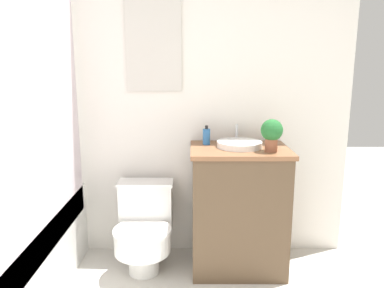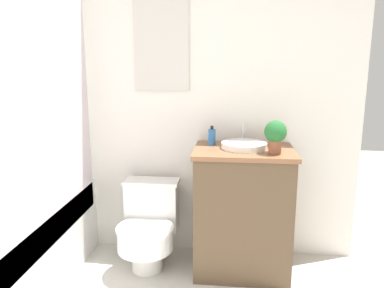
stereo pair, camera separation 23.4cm
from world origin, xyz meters
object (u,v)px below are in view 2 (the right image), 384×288
at_px(sink, 244,145).
at_px(toilet, 149,225).
at_px(soap_bottle, 212,137).
at_px(potted_plant, 275,134).

bearing_deg(sink, toilet, -177.40).
relative_size(sink, soap_bottle, 2.53).
bearing_deg(soap_bottle, potted_plant, -28.06).
relative_size(sink, potted_plant, 1.62).
bearing_deg(sink, potted_plant, -34.84).
relative_size(toilet, soap_bottle, 4.44).
bearing_deg(soap_bottle, sink, -21.53).
xyz_separation_m(toilet, potted_plant, (0.85, -0.10, 0.70)).
relative_size(soap_bottle, potted_plant, 0.64).
xyz_separation_m(soap_bottle, potted_plant, (0.41, -0.22, 0.07)).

